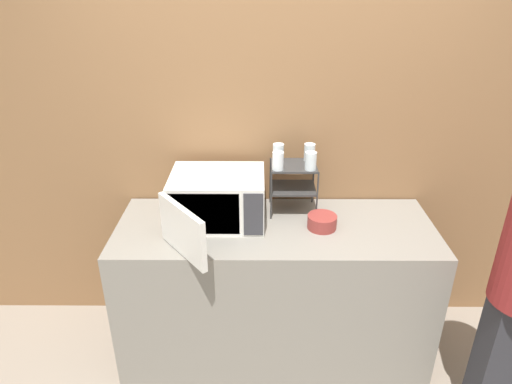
{
  "coord_description": "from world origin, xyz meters",
  "views": [
    {
      "loc": [
        -0.1,
        -1.95,
        2.23
      ],
      "look_at": [
        -0.11,
        0.38,
        1.09
      ],
      "focal_mm": 32.0,
      "sensor_mm": 36.0,
      "label": 1
    }
  ],
  "objects_px": {
    "dish_rack": "(293,178)",
    "glass_front_right": "(311,161)",
    "microwave": "(216,199)",
    "glass_back_right": "(310,152)",
    "bowl": "(322,222)",
    "glass_front_left": "(278,161)",
    "glass_back_left": "(278,152)"
  },
  "relations": [
    {
      "from": "dish_rack",
      "to": "glass_back_right",
      "type": "bearing_deg",
      "value": 35.13
    },
    {
      "from": "bowl",
      "to": "glass_front_left",
      "type": "bearing_deg",
      "value": 150.25
    },
    {
      "from": "bowl",
      "to": "glass_back_right",
      "type": "bearing_deg",
      "value": 101.97
    },
    {
      "from": "dish_rack",
      "to": "glass_front_right",
      "type": "height_order",
      "value": "glass_front_right"
    },
    {
      "from": "glass_back_left",
      "to": "glass_front_right",
      "type": "bearing_deg",
      "value": -36.61
    },
    {
      "from": "glass_front_left",
      "to": "glass_back_left",
      "type": "height_order",
      "value": "same"
    },
    {
      "from": "microwave",
      "to": "glass_back_right",
      "type": "xyz_separation_m",
      "value": [
        0.55,
        0.21,
        0.21
      ]
    },
    {
      "from": "glass_front_left",
      "to": "bowl",
      "type": "bearing_deg",
      "value": -29.75
    },
    {
      "from": "dish_rack",
      "to": "glass_front_right",
      "type": "relative_size",
      "value": 2.91
    },
    {
      "from": "glass_back_right",
      "to": "glass_back_left",
      "type": "relative_size",
      "value": 1.0
    },
    {
      "from": "glass_front_left",
      "to": "glass_back_right",
      "type": "bearing_deg",
      "value": 35.2
    },
    {
      "from": "bowl",
      "to": "glass_front_right",
      "type": "bearing_deg",
      "value": 114.66
    },
    {
      "from": "glass_front_left",
      "to": "glass_back_left",
      "type": "distance_m",
      "value": 0.13
    },
    {
      "from": "glass_front_left",
      "to": "bowl",
      "type": "height_order",
      "value": "glass_front_left"
    },
    {
      "from": "bowl",
      "to": "microwave",
      "type": "bearing_deg",
      "value": 173.04
    },
    {
      "from": "glass_front_left",
      "to": "glass_front_right",
      "type": "height_order",
      "value": "same"
    },
    {
      "from": "microwave",
      "to": "bowl",
      "type": "bearing_deg",
      "value": -6.96
    },
    {
      "from": "glass_front_left",
      "to": "glass_front_right",
      "type": "xyz_separation_m",
      "value": [
        0.19,
        0.0,
        0.0
      ]
    },
    {
      "from": "glass_back_right",
      "to": "bowl",
      "type": "relative_size",
      "value": 0.62
    },
    {
      "from": "glass_back_right",
      "to": "glass_front_right",
      "type": "xyz_separation_m",
      "value": [
        -0.01,
        -0.14,
        0.0
      ]
    },
    {
      "from": "dish_rack",
      "to": "bowl",
      "type": "xyz_separation_m",
      "value": [
        0.16,
        -0.21,
        -0.18
      ]
    },
    {
      "from": "glass_back_right",
      "to": "bowl",
      "type": "height_order",
      "value": "glass_back_right"
    },
    {
      "from": "bowl",
      "to": "dish_rack",
      "type": "bearing_deg",
      "value": 126.15
    },
    {
      "from": "glass_front_left",
      "to": "glass_back_right",
      "type": "height_order",
      "value": "same"
    },
    {
      "from": "glass_front_right",
      "to": "bowl",
      "type": "relative_size",
      "value": 0.62
    },
    {
      "from": "microwave",
      "to": "glass_back_left",
      "type": "xyz_separation_m",
      "value": [
        0.36,
        0.2,
        0.21
      ]
    },
    {
      "from": "glass_front_right",
      "to": "bowl",
      "type": "xyz_separation_m",
      "value": [
        0.07,
        -0.15,
        -0.32
      ]
    },
    {
      "from": "glass_front_left",
      "to": "dish_rack",
      "type": "bearing_deg",
      "value": 35.27
    },
    {
      "from": "glass_back_right",
      "to": "bowl",
      "type": "bearing_deg",
      "value": -78.03
    },
    {
      "from": "glass_front_left",
      "to": "glass_back_right",
      "type": "xyz_separation_m",
      "value": [
        0.19,
        0.14,
        0.0
      ]
    },
    {
      "from": "dish_rack",
      "to": "bowl",
      "type": "bearing_deg",
      "value": -53.85
    },
    {
      "from": "microwave",
      "to": "glass_front_left",
      "type": "bearing_deg",
      "value": 11.22
    }
  ]
}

